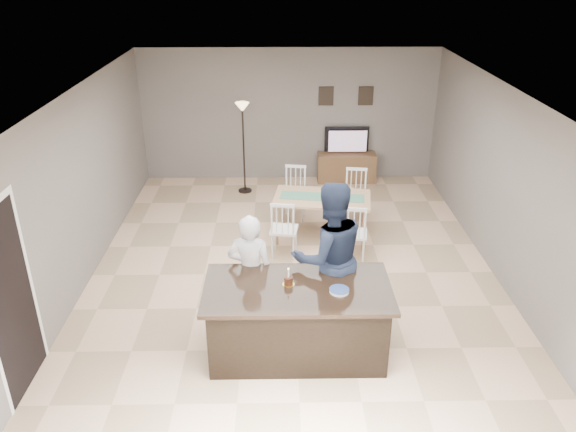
{
  "coord_description": "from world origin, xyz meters",
  "views": [
    {
      "loc": [
        -0.2,
        -7.24,
        4.35
      ],
      "look_at": [
        -0.09,
        -0.3,
        1.09
      ],
      "focal_mm": 35.0,
      "sensor_mm": 36.0,
      "label": 1
    }
  ],
  "objects_px": {
    "woman": "(251,272)",
    "birthday_cake": "(288,281)",
    "television": "(347,140)",
    "floor_lamp": "(243,124)",
    "tv_console": "(346,167)",
    "dining_table": "(322,204)",
    "man": "(329,257)",
    "plate_stack": "(339,291)",
    "kitchen_island": "(297,320)"
  },
  "relations": [
    {
      "from": "man",
      "to": "tv_console",
      "type": "bearing_deg",
      "value": -113.08
    },
    {
      "from": "birthday_cake",
      "to": "man",
      "type": "bearing_deg",
      "value": 44.06
    },
    {
      "from": "kitchen_island",
      "to": "birthday_cake",
      "type": "height_order",
      "value": "birthday_cake"
    },
    {
      "from": "tv_console",
      "to": "television",
      "type": "relative_size",
      "value": 1.31
    },
    {
      "from": "man",
      "to": "plate_stack",
      "type": "distance_m",
      "value": 0.66
    },
    {
      "from": "television",
      "to": "kitchen_island",
      "type": "bearing_deg",
      "value": 77.99
    },
    {
      "from": "kitchen_island",
      "to": "floor_lamp",
      "type": "xyz_separation_m",
      "value": [
        -0.89,
        5.04,
        0.94
      ]
    },
    {
      "from": "kitchen_island",
      "to": "tv_console",
      "type": "height_order",
      "value": "kitchen_island"
    },
    {
      "from": "man",
      "to": "plate_stack",
      "type": "height_order",
      "value": "man"
    },
    {
      "from": "man",
      "to": "plate_stack",
      "type": "relative_size",
      "value": 8.67
    },
    {
      "from": "woman",
      "to": "man",
      "type": "distance_m",
      "value": 0.99
    },
    {
      "from": "tv_console",
      "to": "woman",
      "type": "height_order",
      "value": "woman"
    },
    {
      "from": "floor_lamp",
      "to": "woman",
      "type": "bearing_deg",
      "value": -85.81
    },
    {
      "from": "television",
      "to": "dining_table",
      "type": "distance_m",
      "value": 2.75
    },
    {
      "from": "man",
      "to": "floor_lamp",
      "type": "height_order",
      "value": "man"
    },
    {
      "from": "tv_console",
      "to": "dining_table",
      "type": "distance_m",
      "value": 2.69
    },
    {
      "from": "birthday_cake",
      "to": "woman",
      "type": "bearing_deg",
      "value": 133.34
    },
    {
      "from": "kitchen_island",
      "to": "birthday_cake",
      "type": "relative_size",
      "value": 9.92
    },
    {
      "from": "birthday_cake",
      "to": "dining_table",
      "type": "height_order",
      "value": "birthday_cake"
    },
    {
      "from": "dining_table",
      "to": "tv_console",
      "type": "bearing_deg",
      "value": 83.07
    },
    {
      "from": "birthday_cake",
      "to": "dining_table",
      "type": "xyz_separation_m",
      "value": [
        0.6,
        2.93,
        -0.34
      ]
    },
    {
      "from": "man",
      "to": "birthday_cake",
      "type": "xyz_separation_m",
      "value": [
        -0.51,
        -0.49,
        -0.03
      ]
    },
    {
      "from": "tv_console",
      "to": "birthday_cake",
      "type": "bearing_deg",
      "value": -103.31
    },
    {
      "from": "television",
      "to": "birthday_cake",
      "type": "relative_size",
      "value": 4.21
    },
    {
      "from": "woman",
      "to": "kitchen_island",
      "type": "bearing_deg",
      "value": 143.65
    },
    {
      "from": "tv_console",
      "to": "woman",
      "type": "relative_size",
      "value": 0.78
    },
    {
      "from": "floor_lamp",
      "to": "birthday_cake",
      "type": "bearing_deg",
      "value": -80.97
    },
    {
      "from": "woman",
      "to": "birthday_cake",
      "type": "relative_size",
      "value": 7.14
    },
    {
      "from": "tv_console",
      "to": "plate_stack",
      "type": "relative_size",
      "value": 5.3
    },
    {
      "from": "kitchen_island",
      "to": "woman",
      "type": "relative_size",
      "value": 1.39
    },
    {
      "from": "kitchen_island",
      "to": "woman",
      "type": "height_order",
      "value": "woman"
    },
    {
      "from": "birthday_cake",
      "to": "plate_stack",
      "type": "relative_size",
      "value": 0.96
    },
    {
      "from": "tv_console",
      "to": "birthday_cake",
      "type": "distance_m",
      "value": 5.7
    },
    {
      "from": "television",
      "to": "man",
      "type": "distance_m",
      "value": 5.15
    },
    {
      "from": "woman",
      "to": "birthday_cake",
      "type": "xyz_separation_m",
      "value": [
        0.46,
        -0.49,
        0.18
      ]
    },
    {
      "from": "kitchen_island",
      "to": "man",
      "type": "bearing_deg",
      "value": 53.81
    },
    {
      "from": "television",
      "to": "birthday_cake",
      "type": "height_order",
      "value": "television"
    },
    {
      "from": "tv_console",
      "to": "floor_lamp",
      "type": "bearing_deg",
      "value": -165.67
    },
    {
      "from": "television",
      "to": "dining_table",
      "type": "bearing_deg",
      "value": 75.15
    },
    {
      "from": "television",
      "to": "floor_lamp",
      "type": "height_order",
      "value": "floor_lamp"
    },
    {
      "from": "television",
      "to": "dining_table",
      "type": "relative_size",
      "value": 0.47
    },
    {
      "from": "television",
      "to": "man",
      "type": "height_order",
      "value": "man"
    },
    {
      "from": "television",
      "to": "floor_lamp",
      "type": "relative_size",
      "value": 0.51
    },
    {
      "from": "kitchen_island",
      "to": "dining_table",
      "type": "relative_size",
      "value": 1.1
    },
    {
      "from": "birthday_cake",
      "to": "floor_lamp",
      "type": "xyz_separation_m",
      "value": [
        -0.79,
        4.97,
        0.45
      ]
    },
    {
      "from": "plate_stack",
      "to": "floor_lamp",
      "type": "xyz_separation_m",
      "value": [
        -1.36,
        5.14,
        0.48
      ]
    },
    {
      "from": "kitchen_island",
      "to": "plate_stack",
      "type": "bearing_deg",
      "value": -12.78
    },
    {
      "from": "woman",
      "to": "floor_lamp",
      "type": "xyz_separation_m",
      "value": [
        -0.33,
        4.49,
        0.62
      ]
    },
    {
      "from": "floor_lamp",
      "to": "tv_console",
      "type": "bearing_deg",
      "value": 14.33
    },
    {
      "from": "tv_console",
      "to": "woman",
      "type": "bearing_deg",
      "value": -109.37
    }
  ]
}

